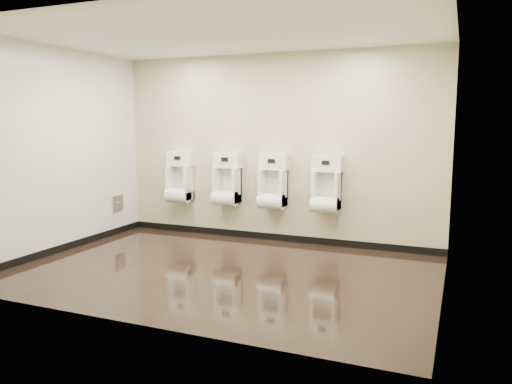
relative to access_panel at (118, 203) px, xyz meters
The scene contains 14 objects.
ground 2.80m from the access_panel, 25.81° to the right, with size 5.00×3.50×0.00m, color black.
ceiling 3.59m from the access_panel, 25.81° to the right, with size 5.00×3.50×0.00m, color white.
back_wall 2.70m from the access_panel, 12.50° to the left, with size 5.00×0.02×2.80m, color #BEB796.
front_wall 3.96m from the access_panel, 49.93° to the right, with size 5.00×0.02×2.80m, color #BEB796.
left_wall 1.50m from the access_panel, 90.87° to the right, with size 0.02×3.50×2.80m, color #BEB796.
right_wall 5.20m from the access_panel, 13.54° to the right, with size 0.02×3.50×2.80m, color #BEB796.
tile_overlay_left 1.50m from the access_panel, 90.63° to the right, with size 0.01×3.50×2.80m, color white.
skirting_back 2.58m from the access_panel, 12.23° to the left, with size 5.00×0.02×0.10m, color black.
skirting_left 1.28m from the access_panel, 90.30° to the right, with size 0.02×3.50×0.10m, color black.
access_panel is the anchor object (origin of this frame).
urinal_0 1.07m from the access_panel, 23.86° to the left, with size 0.43×0.33×0.81m.
urinal_1 1.84m from the access_panel, 13.02° to the left, with size 0.43×0.33×0.81m.
urinal_2 2.58m from the access_panel, ahead, with size 0.43×0.33×0.81m.
urinal_3 3.37m from the access_panel, ahead, with size 0.43×0.33×0.81m.
Camera 1 is at (2.62, -5.26, 1.79)m, focal length 35.00 mm.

